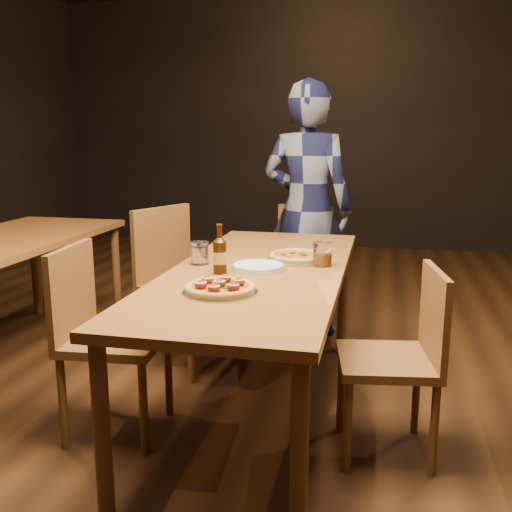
% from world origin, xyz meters
% --- Properties ---
extents(ground, '(9.00, 9.00, 0.00)m').
position_xyz_m(ground, '(0.00, 0.00, 0.00)').
color(ground, black).
extents(room_shell, '(9.00, 9.00, 9.00)m').
position_xyz_m(room_shell, '(0.00, 0.00, 1.86)').
color(room_shell, black).
rests_on(room_shell, ground).
extents(table_main, '(0.80, 2.00, 0.75)m').
position_xyz_m(table_main, '(0.00, 0.00, 0.68)').
color(table_main, brown).
rests_on(table_main, ground).
extents(chair_main_nw, '(0.46, 0.46, 0.92)m').
position_xyz_m(chair_main_nw, '(-0.60, -0.30, 0.46)').
color(chair_main_nw, maroon).
rests_on(chair_main_nw, ground).
extents(chair_main_sw, '(0.61, 0.61, 0.99)m').
position_xyz_m(chair_main_sw, '(-0.54, 0.54, 0.49)').
color(chair_main_sw, maroon).
rests_on(chair_main_sw, ground).
extents(chair_main_e, '(0.46, 0.46, 0.86)m').
position_xyz_m(chair_main_e, '(0.61, -0.21, 0.43)').
color(chair_main_e, maroon).
rests_on(chair_main_e, ground).
extents(chair_end, '(0.54, 0.54, 0.91)m').
position_xyz_m(chair_end, '(-0.05, 1.31, 0.45)').
color(chair_end, maroon).
rests_on(chair_end, ground).
extents(pizza_meatball, '(0.30, 0.30, 0.06)m').
position_xyz_m(pizza_meatball, '(-0.06, -0.45, 0.77)').
color(pizza_meatball, '#B7B7BF').
rests_on(pizza_meatball, table_main).
extents(pizza_margherita, '(0.30, 0.30, 0.04)m').
position_xyz_m(pizza_margherita, '(0.15, 0.20, 0.77)').
color(pizza_margherita, '#B7B7BF').
rests_on(pizza_margherita, table_main).
extents(plate_stack, '(0.25, 0.25, 0.02)m').
position_xyz_m(plate_stack, '(0.00, -0.02, 0.76)').
color(plate_stack, white).
rests_on(plate_stack, table_main).
extents(beer_bottle, '(0.06, 0.06, 0.22)m').
position_xyz_m(beer_bottle, '(-0.15, -0.14, 0.83)').
color(beer_bottle, black).
rests_on(beer_bottle, table_main).
extents(water_glass, '(0.09, 0.09, 0.11)m').
position_xyz_m(water_glass, '(-0.30, 0.03, 0.81)').
color(water_glass, white).
rests_on(water_glass, table_main).
extents(amber_glass, '(0.09, 0.09, 0.11)m').
position_xyz_m(amber_glass, '(0.29, 0.12, 0.81)').
color(amber_glass, '#8E5210').
rests_on(amber_glass, table_main).
extents(diner, '(0.69, 0.51, 1.72)m').
position_xyz_m(diner, '(0.05, 1.32, 0.86)').
color(diner, black).
rests_on(diner, ground).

